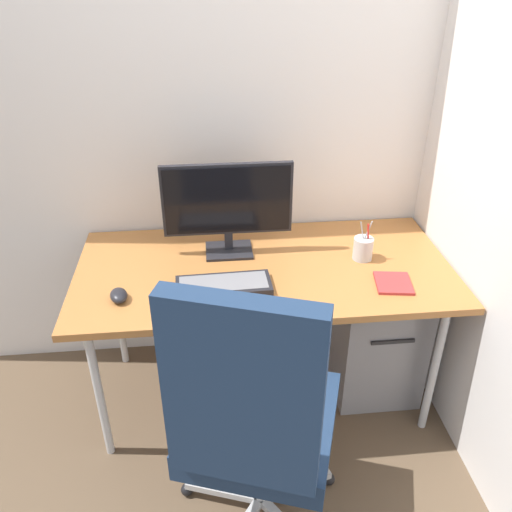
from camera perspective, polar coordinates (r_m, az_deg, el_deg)
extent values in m
plane|color=brown|center=(2.72, 0.75, -14.32)|extent=(8.00, 8.00, 0.00)
cube|color=white|center=(2.41, -0.21, 18.05)|extent=(3.40, 0.04, 2.80)
cube|color=#B27038|center=(2.28, 0.87, -1.45)|extent=(1.61, 0.78, 0.03)
cylinder|color=silver|center=(2.31, -16.62, -14.02)|extent=(0.04, 0.04, 0.70)
cylinder|color=silver|center=(2.44, 18.74, -11.46)|extent=(0.04, 0.04, 0.70)
cylinder|color=silver|center=(2.76, -14.79, -5.39)|extent=(0.04, 0.04, 0.70)
cylinder|color=silver|center=(2.87, 14.33, -3.70)|extent=(0.04, 0.04, 0.70)
sphere|color=black|center=(2.35, -7.47, -23.77)|extent=(0.05, 0.05, 0.05)
cube|color=silver|center=(2.28, -3.58, -24.03)|extent=(0.30, 0.13, 0.03)
sphere|color=black|center=(2.38, 7.89, -22.78)|extent=(0.05, 0.05, 0.05)
cube|color=silver|center=(2.30, 4.35, -23.51)|extent=(0.30, 0.12, 0.03)
sphere|color=black|center=(2.47, -0.18, -19.50)|extent=(0.05, 0.05, 0.05)
cube|color=silver|center=(2.35, 0.15, -21.73)|extent=(0.04, 0.31, 0.03)
cylinder|color=silver|center=(2.10, 0.55, -21.82)|extent=(0.04, 0.04, 0.35)
cube|color=navy|center=(1.92, 0.59, -17.62)|extent=(0.63, 0.63, 0.11)
cube|color=navy|center=(1.48, -1.52, -14.94)|extent=(0.44, 0.21, 0.64)
cube|color=gray|center=(2.67, 12.36, -7.32)|extent=(0.39, 0.54, 0.62)
cube|color=#262628|center=(2.39, 14.59, -8.96)|extent=(0.19, 0.01, 0.02)
cube|color=black|center=(2.38, -2.94, 0.60)|extent=(0.21, 0.17, 0.01)
cube|color=black|center=(2.36, -2.99, 1.81)|extent=(0.04, 0.02, 0.09)
cube|color=black|center=(2.27, -3.12, 6.14)|extent=(0.56, 0.02, 0.32)
cube|color=black|center=(2.26, -3.10, 5.99)|extent=(0.54, 0.01, 0.30)
cube|color=black|center=(2.12, -3.52, -3.20)|extent=(0.39, 0.17, 0.03)
cube|color=slate|center=(2.11, -3.53, -2.86)|extent=(0.36, 0.14, 0.00)
ellipsoid|color=black|center=(2.12, -14.63, -4.15)|extent=(0.09, 0.11, 0.04)
cylinder|color=silver|center=(2.35, 11.50, 0.80)|extent=(0.09, 0.09, 0.10)
cylinder|color=#B2B5BA|center=(2.31, 11.48, 2.25)|extent=(0.04, 0.02, 0.13)
cylinder|color=#B2B5BA|center=(2.32, 11.86, 2.27)|extent=(0.04, 0.02, 0.13)
torus|color=#333338|center=(2.34, 11.53, 1.01)|extent=(0.04, 0.04, 0.01)
cylinder|color=red|center=(2.33, 12.03, 1.91)|extent=(0.02, 0.02, 0.14)
cube|color=#B23333|center=(2.22, 14.64, -2.86)|extent=(0.16, 0.18, 0.01)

